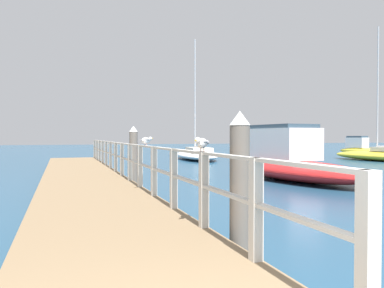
# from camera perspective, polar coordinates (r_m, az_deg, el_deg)

# --- Properties ---
(pier_deck) EXTENTS (2.64, 23.47, 0.41)m
(pier_deck) POSITION_cam_1_polar(r_m,az_deg,el_deg) (13.08, -15.88, -5.64)
(pier_deck) COLOR #846B4C
(pier_deck) RESTS_ON ground_plane
(pier_railing) EXTENTS (0.12, 21.99, 1.11)m
(pier_railing) POSITION_cam_1_polar(r_m,az_deg,el_deg) (13.13, -10.50, -1.71)
(pier_railing) COLOR beige
(pier_railing) RESTS_ON pier_deck
(dock_piling_near) EXTENTS (0.29, 0.29, 2.10)m
(dock_piling_near) POSITION_cam_1_polar(r_m,az_deg,el_deg) (5.35, 7.18, -6.23)
(dock_piling_near) COLOR #6B6056
(dock_piling_near) RESTS_ON ground_plane
(dock_piling_far) EXTENTS (0.29, 0.29, 2.10)m
(dock_piling_far) POSITION_cam_1_polar(r_m,az_deg,el_deg) (13.10, -8.79, -1.85)
(dock_piling_far) COLOR #6B6056
(dock_piling_far) RESTS_ON ground_plane
(seagull_foreground) EXTENTS (0.35, 0.39, 0.21)m
(seagull_foreground) POSITION_cam_1_polar(r_m,az_deg,el_deg) (5.58, 1.50, 0.21)
(seagull_foreground) COLOR white
(seagull_foreground) RESTS_ON pier_railing
(seagull_background) EXTENTS (0.41, 0.33, 0.21)m
(seagull_background) POSITION_cam_1_polar(r_m,az_deg,el_deg) (9.35, -6.94, 0.59)
(seagull_background) COLOR white
(seagull_background) RESTS_ON pier_railing
(boat_0) EXTENTS (3.76, 7.97, 9.54)m
(boat_0) POSITION_cam_1_polar(r_m,az_deg,el_deg) (29.87, 26.80, -1.50)
(boat_0) COLOR gold
(boat_0) RESTS_ON ground_plane
(boat_1) EXTENTS (3.48, 7.84, 2.22)m
(boat_1) POSITION_cam_1_polar(r_m,az_deg,el_deg) (15.82, 14.48, -2.50)
(boat_1) COLOR red
(boat_1) RESTS_ON ground_plane
(boat_2) EXTENTS (3.53, 7.92, 9.06)m
(boat_2) POSITION_cam_1_polar(r_m,az_deg,el_deg) (28.30, 0.66, -1.57)
(boat_2) COLOR white
(boat_2) RESTS_ON ground_plane
(boat_6) EXTENTS (2.17, 5.09, 1.77)m
(boat_6) POSITION_cam_1_polar(r_m,az_deg,el_deg) (40.43, 23.93, -0.56)
(boat_6) COLOR gold
(boat_6) RESTS_ON ground_plane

